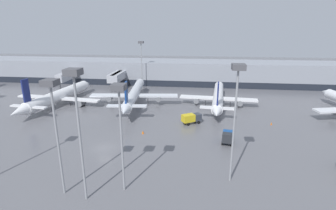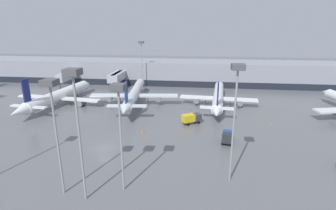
# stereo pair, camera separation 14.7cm
# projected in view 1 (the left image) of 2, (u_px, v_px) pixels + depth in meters

# --- Properties ---
(ground_plane) EXTENTS (320.00, 320.00, 0.00)m
(ground_plane) POSITION_uv_depth(u_px,v_px,m) (104.00, 148.00, 50.93)
(ground_plane) COLOR slate
(terminal_building) EXTENTS (160.00, 28.67, 9.00)m
(terminal_building) POSITION_uv_depth(u_px,v_px,m) (155.00, 72.00, 108.35)
(terminal_building) COLOR gray
(terminal_building) RESTS_ON ground_plane
(parked_jet_2) EXTENTS (22.60, 35.84, 9.52)m
(parked_jet_2) POSITION_uv_depth(u_px,v_px,m) (218.00, 97.00, 76.99)
(parked_jet_2) COLOR white
(parked_jet_2) RESTS_ON ground_plane
(parked_jet_3) EXTENTS (26.73, 36.76, 10.09)m
(parked_jet_3) POSITION_uv_depth(u_px,v_px,m) (58.00, 96.00, 78.10)
(parked_jet_3) COLOR white
(parked_jet_3) RESTS_ON ground_plane
(parked_jet_4) EXTENTS (26.01, 37.34, 9.75)m
(parked_jet_4) POSITION_uv_depth(u_px,v_px,m) (134.00, 94.00, 77.61)
(parked_jet_4) COLOR silver
(parked_jet_4) RESTS_ON ground_plane
(service_truck_0) EXTENTS (2.53, 4.33, 2.55)m
(service_truck_0) POSITION_uv_depth(u_px,v_px,m) (227.00, 136.00, 52.63)
(service_truck_0) COLOR #19478C
(service_truck_0) RESTS_ON ground_plane
(service_truck_1) EXTENTS (4.97, 4.08, 2.42)m
(service_truck_1) POSITION_uv_depth(u_px,v_px,m) (191.00, 118.00, 63.04)
(service_truck_1) COLOR gold
(service_truck_1) RESTS_ON ground_plane
(traffic_cone_2) EXTENTS (0.47, 0.47, 0.71)m
(traffic_cone_2) POSITION_uv_depth(u_px,v_px,m) (143.00, 132.00, 57.49)
(traffic_cone_2) COLOR orange
(traffic_cone_2) RESTS_ON ground_plane
(traffic_cone_3) EXTENTS (0.37, 0.37, 0.60)m
(traffic_cone_3) POSITION_uv_depth(u_px,v_px,m) (271.00, 123.00, 62.73)
(traffic_cone_3) COLOR orange
(traffic_cone_3) RESTS_ON ground_plane
(apron_light_mast_0) EXTENTS (1.80, 1.80, 16.41)m
(apron_light_mast_0) POSITION_uv_depth(u_px,v_px,m) (53.00, 105.00, 33.43)
(apron_light_mast_0) COLOR gray
(apron_light_mast_0) RESTS_ON ground_plane
(apron_light_mast_2) EXTENTS (1.80, 1.80, 17.34)m
(apron_light_mast_2) POSITION_uv_depth(u_px,v_px,m) (141.00, 51.00, 95.76)
(apron_light_mast_2) COLOR gray
(apron_light_mast_2) RESTS_ON ground_plane
(apron_light_mast_3) EXTENTS (1.80, 1.80, 17.98)m
(apron_light_mast_3) POSITION_uv_depth(u_px,v_px,m) (76.00, 99.00, 31.85)
(apron_light_mast_3) COLOR gray
(apron_light_mast_3) RESTS_ON ground_plane
(apron_light_mast_5) EXTENTS (1.80, 1.80, 17.90)m
(apron_light_mast_5) POSITION_uv_depth(u_px,v_px,m) (237.00, 91.00, 36.13)
(apron_light_mast_5) COLOR gray
(apron_light_mast_5) RESTS_ON ground_plane
(apron_light_mast_7) EXTENTS (1.80, 1.80, 15.66)m
(apron_light_mast_7) POSITION_uv_depth(u_px,v_px,m) (120.00, 107.00, 34.36)
(apron_light_mast_7) COLOR gray
(apron_light_mast_7) RESTS_ON ground_plane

